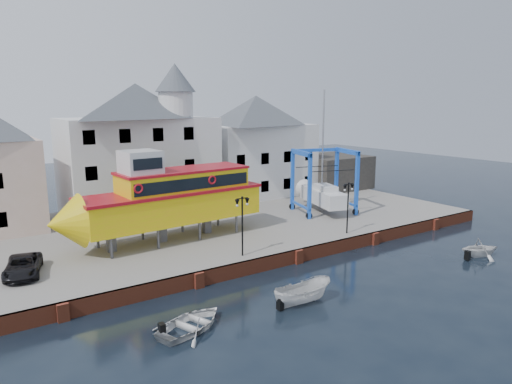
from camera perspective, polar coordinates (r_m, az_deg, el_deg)
ground at (r=33.49m, az=5.30°, el=-8.84°), size 140.00×140.00×0.00m
hardstanding at (r=42.05m, az=-4.17°, el=-3.96°), size 44.00×22.00×1.00m
quay_wall at (r=33.40m, az=5.20°, el=-7.99°), size 44.00×0.47×1.00m
building_white_main at (r=45.53m, az=-14.32°, el=5.64°), size 14.00×8.30×14.00m
building_white_right at (r=52.37m, az=-0.01°, el=5.83°), size 12.00×8.00×11.20m
shed_dark at (r=57.44m, az=9.44°, el=2.53°), size 8.00×7.00×4.00m
lamp_post_left at (r=30.99m, az=-1.73°, el=-2.38°), size 1.12×0.32×4.20m
lamp_post_right at (r=37.14m, az=11.46°, el=-0.34°), size 1.12×0.32×4.20m
tour_boat at (r=34.93m, az=-11.75°, el=-0.83°), size 16.37×4.88×7.03m
travel_lift at (r=44.85m, az=8.04°, el=0.12°), size 6.34×7.93×11.61m
van at (r=31.64m, az=-27.12°, el=-8.23°), size 2.88×4.56×1.17m
motorboat_a at (r=27.23m, az=5.79°, el=-13.69°), size 3.91×1.70×1.47m
motorboat_c at (r=38.62m, az=26.12°, el=-7.24°), size 3.72×3.51×1.55m
motorboat_d at (r=24.62m, az=-8.05°, el=-16.58°), size 4.85×4.16×0.85m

